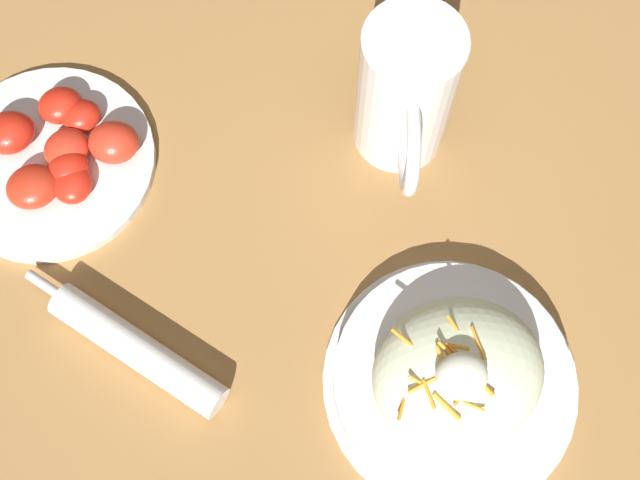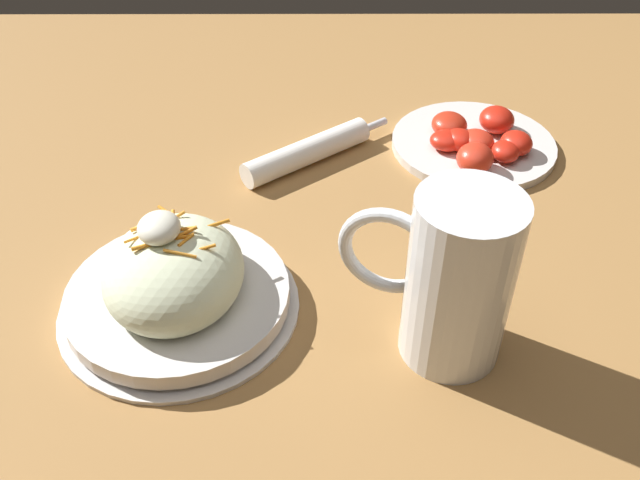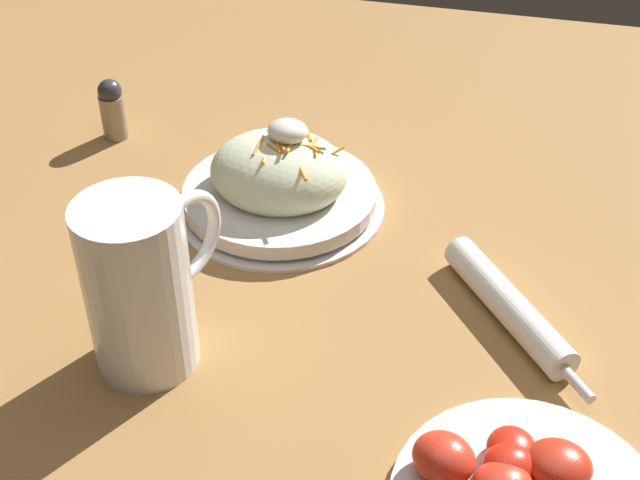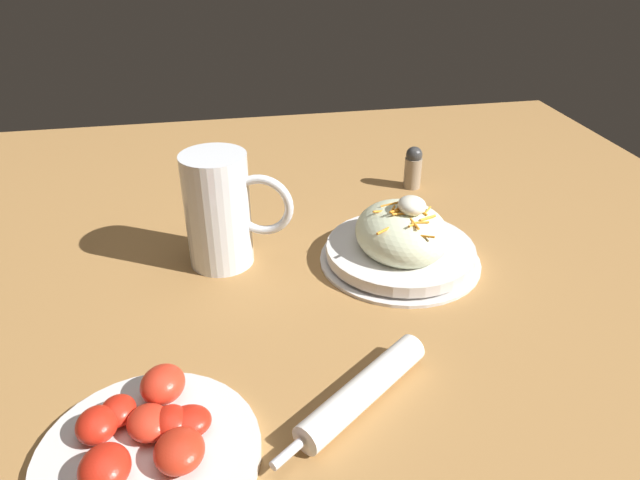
{
  "view_description": "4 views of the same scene",
  "coord_description": "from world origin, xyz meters",
  "px_view_note": "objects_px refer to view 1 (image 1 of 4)",
  "views": [
    {
      "loc": [
        0.13,
        0.2,
        0.74
      ],
      "look_at": [
        0.05,
        -0.02,
        0.08
      ],
      "focal_mm": 45.83,
      "sensor_mm": 36.0,
      "label": 1
    },
    {
      "loc": [
        -0.49,
        -0.01,
        0.47
      ],
      "look_at": [
        0.01,
        -0.02,
        0.06
      ],
      "focal_mm": 38.26,
      "sensor_mm": 36.0,
      "label": 2
    },
    {
      "loc": [
        0.21,
        -0.63,
        0.56
      ],
      "look_at": [
        0.05,
        -0.02,
        0.08
      ],
      "focal_mm": 49.12,
      "sensor_mm": 36.0,
      "label": 3
    },
    {
      "loc": [
        0.65,
        -0.13,
        0.45
      ],
      "look_at": [
        0.04,
        -0.01,
        0.09
      ],
      "focal_mm": 32.72,
      "sensor_mm": 36.0,
      "label": 4
    }
  ],
  "objects_px": {
    "salad_plate": "(455,377)",
    "napkin_roll": "(135,345)",
    "beer_mug": "(405,99)",
    "tomato_plate": "(55,156)"
  },
  "relations": [
    {
      "from": "tomato_plate",
      "to": "salad_plate",
      "type": "bearing_deg",
      "value": 130.09
    },
    {
      "from": "beer_mug",
      "to": "tomato_plate",
      "type": "distance_m",
      "value": 0.34
    },
    {
      "from": "napkin_roll",
      "to": "tomato_plate",
      "type": "xyz_separation_m",
      "value": [
        0.02,
        -0.21,
        -0.0
      ]
    },
    {
      "from": "beer_mug",
      "to": "tomato_plate",
      "type": "height_order",
      "value": "beer_mug"
    },
    {
      "from": "salad_plate",
      "to": "beer_mug",
      "type": "distance_m",
      "value": 0.26
    },
    {
      "from": "salad_plate",
      "to": "napkin_roll",
      "type": "xyz_separation_m",
      "value": [
        0.26,
        -0.12,
        -0.02
      ]
    },
    {
      "from": "salad_plate",
      "to": "tomato_plate",
      "type": "distance_m",
      "value": 0.44
    },
    {
      "from": "salad_plate",
      "to": "napkin_roll",
      "type": "distance_m",
      "value": 0.28
    },
    {
      "from": "beer_mug",
      "to": "napkin_roll",
      "type": "height_order",
      "value": "beer_mug"
    },
    {
      "from": "salad_plate",
      "to": "beer_mug",
      "type": "height_order",
      "value": "beer_mug"
    }
  ]
}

